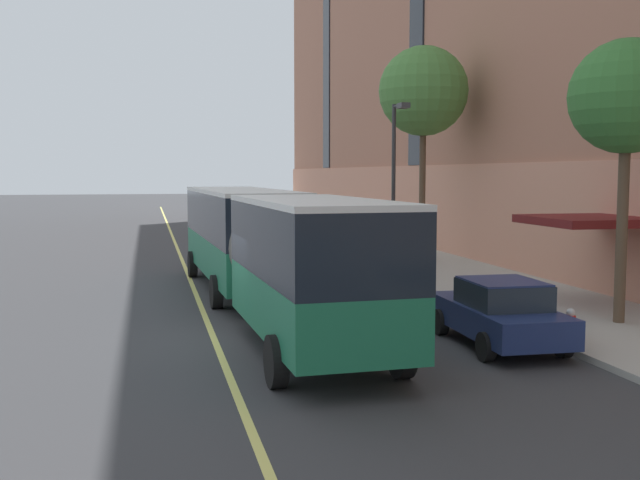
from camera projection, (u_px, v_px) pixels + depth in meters
ground_plane at (255, 337)px, 18.21m from camera, size 260.00×260.00×0.00m
sidewalk at (534, 300)px, 23.16m from camera, size 5.22×160.00×0.15m
city_bus at (262, 242)px, 21.58m from camera, size 3.46×18.83×3.44m
parked_car_red_1 at (356, 255)px, 29.29m from camera, size 2.03×4.74×1.56m
parked_car_navy_2 at (499, 313)px, 17.23m from camera, size 2.11×4.41×1.56m
parked_car_champagne_3 at (310, 239)px, 36.41m from camera, size 2.03×4.43×1.56m
parked_car_champagne_4 at (270, 222)px, 49.57m from camera, size 2.02×4.31×1.56m
parked_car_red_6 at (285, 228)px, 43.57m from camera, size 2.09×4.51×1.56m
street_tree_mid_block at (627, 98)px, 18.80m from camera, size 2.89×2.89×7.21m
street_tree_far_uptown at (423, 92)px, 32.53m from camera, size 3.90×3.90×9.35m
street_lamp at (396, 168)px, 29.57m from camera, size 0.36×1.48×6.56m
fire_hydrant at (570, 324)px, 17.32m from camera, size 0.42×0.24×0.72m
lane_centerline at (205, 316)px, 20.90m from camera, size 0.16×140.00×0.01m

